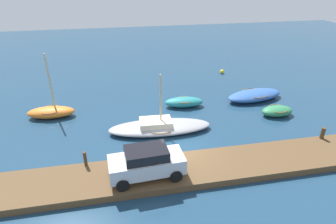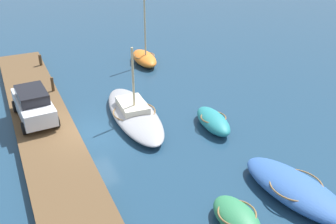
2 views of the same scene
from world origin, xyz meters
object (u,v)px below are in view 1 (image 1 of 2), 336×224
Objects in this scene: rowboat_teal at (184,102)px; parked_car at (147,162)px; mooring_post_mid_west at (85,159)px; marker_buoy at (222,72)px; motorboat_blue at (254,95)px; mooring_post_mid_east at (323,133)px; rowboat_orange at (51,112)px; sailboat_grey at (159,127)px; dinghy_green at (277,111)px.

parked_car reaches higher than rowboat_teal.
mooring_post_mid_west is 19.49m from marker_buoy.
motorboat_blue is 7.31m from mooring_post_mid_east.
parked_car reaches higher than motorboat_blue.
marker_buoy is at bearing 53.62° from parked_car.
rowboat_teal is 7.52× the size of marker_buoy.
parked_car reaches higher than marker_buoy.
marker_buoy is at bearing 26.40° from rowboat_orange.
mooring_post_mid_east is (10.06, -3.54, 0.42)m from sailboat_grey.
mooring_post_mid_east is 14.25m from marker_buoy.
dinghy_green is 17.38m from rowboat_orange.
motorboat_blue reaches higher than rowboat_teal.
mooring_post_mid_east is 1.74× the size of marker_buoy.
marker_buoy is (-0.32, 6.95, -0.19)m from motorboat_blue.
rowboat_teal reaches higher than marker_buoy.
marker_buoy is at bearing 93.98° from dinghy_green.
rowboat_teal is 4.31× the size of mooring_post_mid_east.
sailboat_grey is at bearing -120.88° from rowboat_teal.
rowboat_orange is at bearing -157.02° from marker_buoy.
parked_car is at bearing -152.38° from dinghy_green.
dinghy_green is 3.09m from motorboat_blue.
rowboat_teal is 3.69× the size of mooring_post_mid_west.
rowboat_teal is at bearing 43.73° from mooring_post_mid_west.
marker_buoy is (10.14, 15.68, -1.07)m from parked_car.
sailboat_grey reaches higher than marker_buoy.
marker_buoy is (6.01, 7.12, -0.19)m from rowboat_teal.
motorboat_blue is 6.11× the size of mooring_post_mid_west.
marker_buoy is at bearing 55.70° from rowboat_teal.
sailboat_grey reaches higher than motorboat_blue.
mooring_post_mid_east is at bearing -37.62° from rowboat_teal.
mooring_post_mid_east reaches higher than motorboat_blue.
rowboat_teal is at bearing 156.64° from dinghy_green.
mooring_post_mid_east is at bearing 0.00° from mooring_post_mid_west.
sailboat_grey is at bearing 36.70° from mooring_post_mid_west.
rowboat_orange is at bearing 122.24° from parked_car.
rowboat_teal reaches higher than dinghy_green.
rowboat_orange is 10.41m from rowboat_teal.
rowboat_orange reaches higher than sailboat_grey.
mooring_post_mid_east is at bearing 3.96° from parked_car.
dinghy_green is 3.26× the size of mooring_post_mid_east.
mooring_post_mid_west is 0.22× the size of parked_car.
motorboat_blue is 1.08× the size of rowboat_orange.
sailboat_grey is 13.69m from marker_buoy.
mooring_post_mid_east reaches higher than dinghy_green.
rowboat_teal is 9.55m from parked_car.
parked_car is at bearing -109.90° from rowboat_teal.
dinghy_green is at bearing 100.00° from mooring_post_mid_east.
rowboat_orange reaches higher than rowboat_teal.
dinghy_green is 4.24m from mooring_post_mid_east.
sailboat_grey reaches higher than parked_car.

